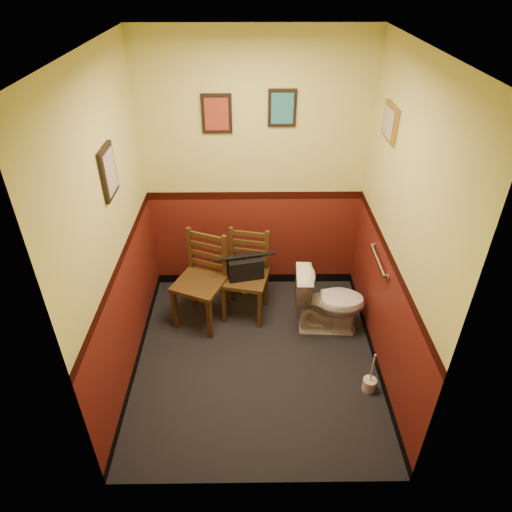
{
  "coord_description": "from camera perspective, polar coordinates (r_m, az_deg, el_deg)",
  "views": [
    {
      "loc": [
        -0.04,
        -3.02,
        3.2
      ],
      "look_at": [
        0.0,
        0.25,
        1.0
      ],
      "focal_mm": 32.0,
      "sensor_mm": 36.0,
      "label": 1
    }
  ],
  "objects": [
    {
      "name": "wall_front",
      "position": [
        2.59,
        0.37,
        -11.54
      ],
      "size": [
        2.2,
        0.0,
        2.7
      ],
      "primitive_type": "cube",
      "rotation": [
        -1.57,
        0.0,
        0.0
      ],
      "color": "#5D1B12",
      "rests_on": "ground"
    },
    {
      "name": "ceiling",
      "position": [
        3.06,
        0.06,
        24.57
      ],
      "size": [
        2.2,
        2.4,
        0.0
      ],
      "primitive_type": "cube",
      "rotation": [
        3.14,
        0.0,
        0.0
      ],
      "color": "silver",
      "rests_on": "ground"
    },
    {
      "name": "framed_print_back_a",
      "position": [
        4.39,
        -4.94,
        17.29
      ],
      "size": [
        0.28,
        0.04,
        0.36
      ],
      "color": "black",
      "rests_on": "wall_back"
    },
    {
      "name": "floor",
      "position": [
        4.4,
        0.04,
        -12.74
      ],
      "size": [
        2.2,
        2.4,
        0.0
      ],
      "primitive_type": "cube",
      "color": "black",
      "rests_on": "ground"
    },
    {
      "name": "wall_right",
      "position": [
        3.72,
        17.28,
        2.44
      ],
      "size": [
        0.0,
        2.4,
        2.7
      ],
      "primitive_type": "cube",
      "rotation": [
        1.57,
        0.0,
        -1.57
      ],
      "color": "#5D1B12",
      "rests_on": "ground"
    },
    {
      "name": "wall_back",
      "position": [
        4.6,
        -0.14,
        10.26
      ],
      "size": [
        2.2,
        0.0,
        2.7
      ],
      "primitive_type": "cube",
      "rotation": [
        1.57,
        0.0,
        0.0
      ],
      "color": "#5D1B12",
      "rests_on": "ground"
    },
    {
      "name": "chair_left",
      "position": [
        4.54,
        -6.8,
        -3.09
      ],
      "size": [
        0.59,
        0.59,
        0.96
      ],
      "rotation": [
        0.0,
        0.0,
        -0.4
      ],
      "color": "#4F3617",
      "rests_on": "floor"
    },
    {
      "name": "grab_bar",
      "position": [
        4.12,
        15.06,
        -0.48
      ],
      "size": [
        0.05,
        0.56,
        0.06
      ],
      "color": "silver",
      "rests_on": "wall_right"
    },
    {
      "name": "toilet",
      "position": [
        4.54,
        9.15,
        -5.63
      ],
      "size": [
        0.71,
        0.42,
        0.68
      ],
      "primitive_type": "imported",
      "rotation": [
        0.0,
        0.0,
        1.52
      ],
      "color": "white",
      "rests_on": "floor"
    },
    {
      "name": "framed_print_back_b",
      "position": [
        4.37,
        3.3,
        17.98
      ],
      "size": [
        0.26,
        0.04,
        0.34
      ],
      "color": "black",
      "rests_on": "wall_back"
    },
    {
      "name": "framed_print_left",
      "position": [
        3.55,
        -17.94,
        9.97
      ],
      "size": [
        0.04,
        0.3,
        0.38
      ],
      "color": "black",
      "rests_on": "wall_left"
    },
    {
      "name": "handbag",
      "position": [
        4.51,
        -1.33,
        -1.42
      ],
      "size": [
        0.37,
        0.24,
        0.25
      ],
      "rotation": [
        0.0,
        0.0,
        0.22
      ],
      "color": "black",
      "rests_on": "chair_right"
    },
    {
      "name": "wall_left",
      "position": [
        3.69,
        -17.29,
        2.24
      ],
      "size": [
        0.0,
        2.4,
        2.7
      ],
      "primitive_type": "cube",
      "rotation": [
        1.57,
        0.0,
        1.57
      ],
      "color": "#5D1B12",
      "rests_on": "ground"
    },
    {
      "name": "tp_stack",
      "position": [
        5.08,
        -0.67,
        -3.25
      ],
      "size": [
        0.24,
        0.15,
        0.31
      ],
      "color": "silver",
      "rests_on": "floor"
    },
    {
      "name": "chair_right",
      "position": [
        4.62,
        -1.2,
        -2.44
      ],
      "size": [
        0.51,
        0.51,
        0.91
      ],
      "rotation": [
        0.0,
        0.0,
        -0.22
      ],
      "color": "#4F3617",
      "rests_on": "floor"
    },
    {
      "name": "toilet_brush",
      "position": [
        4.22,
        13.98,
        -15.24
      ],
      "size": [
        0.12,
        0.12,
        0.42
      ],
      "color": "silver",
      "rests_on": "floor"
    },
    {
      "name": "framed_print_right",
      "position": [
        3.96,
        16.41,
        15.75
      ],
      "size": [
        0.04,
        0.34,
        0.28
      ],
      "color": "olive",
      "rests_on": "wall_right"
    }
  ]
}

